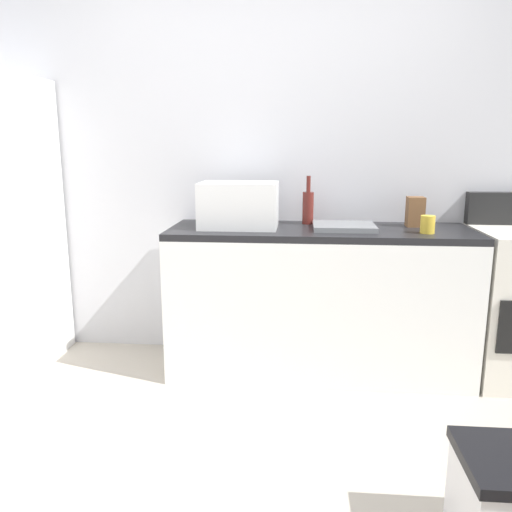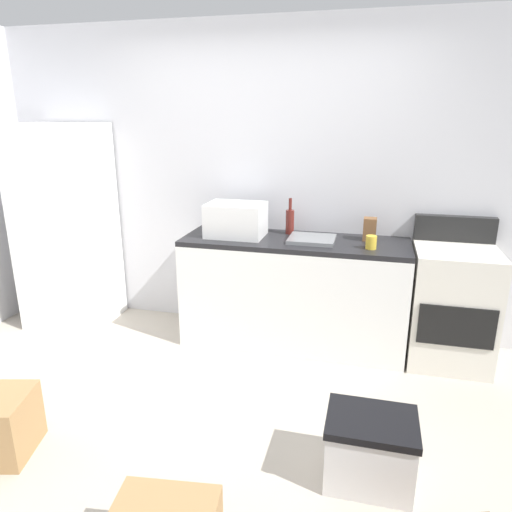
{
  "view_description": "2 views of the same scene",
  "coord_description": "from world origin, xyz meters",
  "views": [
    {
      "loc": [
        0.18,
        -1.83,
        1.38
      ],
      "look_at": [
        -0.05,
        0.83,
        0.8
      ],
      "focal_mm": 35.82,
      "sensor_mm": 36.0,
      "label": 1
    },
    {
      "loc": [
        0.88,
        -2.38,
        1.87
      ],
      "look_at": [
        0.06,
        0.89,
        0.84
      ],
      "focal_mm": 32.9,
      "sensor_mm": 36.0,
      "label": 2
    }
  ],
  "objects": [
    {
      "name": "ground_plane",
      "position": [
        0.0,
        0.0,
        0.0
      ],
      "size": [
        6.0,
        6.0,
        0.0
      ],
      "primitive_type": "plane",
      "color": "#B2A899"
    },
    {
      "name": "wall_back",
      "position": [
        0.0,
        1.55,
        1.3
      ],
      "size": [
        5.0,
        0.1,
        2.6
      ],
      "primitive_type": "cube",
      "color": "silver",
      "rests_on": "ground_plane"
    },
    {
      "name": "kitchen_counter",
      "position": [
        0.3,
        1.2,
        0.45
      ],
      "size": [
        1.8,
        0.6,
        0.9
      ],
      "color": "white",
      "rests_on": "ground_plane"
    },
    {
      "name": "microwave",
      "position": [
        -0.19,
        1.2,
        1.04
      ],
      "size": [
        0.46,
        0.34,
        0.27
      ],
      "primitive_type": "cube",
      "color": "white",
      "rests_on": "kitchen_counter"
    },
    {
      "name": "sink_basin",
      "position": [
        0.44,
        1.19,
        0.92
      ],
      "size": [
        0.36,
        0.32,
        0.03
      ],
      "primitive_type": "cube",
      "color": "slate",
      "rests_on": "kitchen_counter"
    },
    {
      "name": "wine_bottle",
      "position": [
        0.23,
        1.37,
        1.01
      ],
      "size": [
        0.07,
        0.07,
        0.3
      ],
      "color": "#591E19",
      "rests_on": "kitchen_counter"
    },
    {
      "name": "coffee_mug",
      "position": [
        0.89,
        1.07,
        0.95
      ],
      "size": [
        0.08,
        0.08,
        0.1
      ],
      "primitive_type": "cylinder",
      "color": "gold",
      "rests_on": "kitchen_counter"
    },
    {
      "name": "knife_block",
      "position": [
        0.87,
        1.32,
        0.99
      ],
      "size": [
        0.1,
        0.1,
        0.18
      ],
      "primitive_type": "cube",
      "color": "brown",
      "rests_on": "kitchen_counter"
    }
  ]
}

